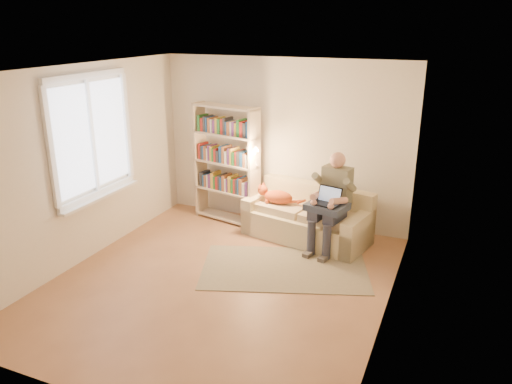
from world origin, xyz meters
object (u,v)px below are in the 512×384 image
at_px(sofa, 308,220).
at_px(cat, 279,196).
at_px(person, 332,197).
at_px(laptop, 328,200).
at_px(bookshelf, 226,159).

bearing_deg(sofa, cat, -165.27).
relative_size(person, laptop, 3.52).
bearing_deg(laptop, person, 88.89).
xyz_separation_m(sofa, laptop, (0.38, -0.36, 0.50)).
distance_m(sofa, person, 0.68).
xyz_separation_m(cat, bookshelf, (-0.95, 0.18, 0.44)).
relative_size(laptop, bookshelf, 0.21).
bearing_deg(person, bookshelf, 179.78).
xyz_separation_m(sofa, person, (0.41, -0.24, 0.49)).
bearing_deg(person, cat, 178.26).
distance_m(cat, bookshelf, 1.07).
bearing_deg(bookshelf, laptop, -4.27).
height_order(person, laptop, person).
distance_m(person, cat, 0.91).
distance_m(laptop, bookshelf, 1.89).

